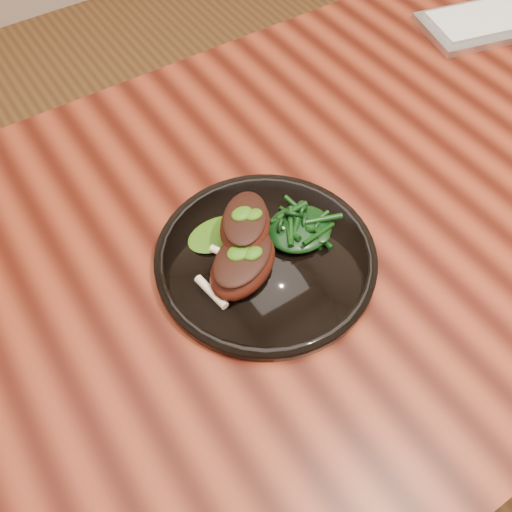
{
  "coord_description": "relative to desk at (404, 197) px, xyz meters",
  "views": [
    {
      "loc": [
        -0.53,
        -0.38,
        1.34
      ],
      "look_at": [
        -0.3,
        -0.04,
        0.78
      ],
      "focal_mm": 40.0,
      "sensor_mm": 36.0,
      "label": 1
    }
  ],
  "objects": [
    {
      "name": "desk",
      "position": [
        0.0,
        0.0,
        0.0
      ],
      "size": [
        1.6,
        0.8,
        0.75
      ],
      "color": "#350D06",
      "rests_on": "ground"
    },
    {
      "name": "lamb_chop_back",
      "position": [
        -0.3,
        -0.01,
        0.14
      ],
      "size": [
        0.11,
        0.11,
        0.04
      ],
      "color": "#43150D",
      "rests_on": "plate"
    },
    {
      "name": "greens_heap",
      "position": [
        -0.23,
        -0.03,
        0.11
      ],
      "size": [
        0.09,
        0.08,
        0.03
      ],
      "color": "black",
      "rests_on": "plate"
    },
    {
      "name": "herb_smear",
      "position": [
        -0.32,
        0.03,
        0.1
      ],
      "size": [
        0.08,
        0.05,
        0.01
      ],
      "primitive_type": "ellipsoid",
      "color": "#1F4F08",
      "rests_on": "plate"
    },
    {
      "name": "plate",
      "position": [
        -0.29,
        -0.03,
        0.09
      ],
      "size": [
        0.28,
        0.28,
        0.02
      ],
      "color": "black",
      "rests_on": "desk"
    },
    {
      "name": "lamb_chop_front",
      "position": [
        -0.33,
        -0.04,
        0.12
      ],
      "size": [
        0.13,
        0.11,
        0.05
      ],
      "color": "#43150D",
      "rests_on": "plate"
    }
  ]
}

